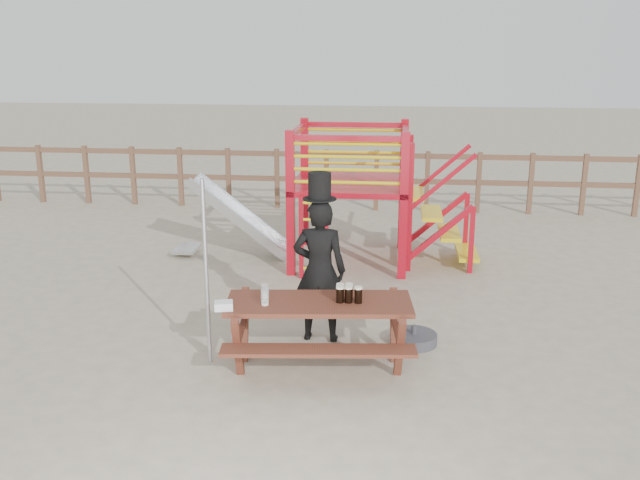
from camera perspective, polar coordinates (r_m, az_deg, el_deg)
The scene contains 10 objects.
ground at distance 7.78m, azimuth -0.90°, elevation -9.45°, with size 60.00×60.00×0.00m, color #B4A48C.
back_fence at distance 14.24m, azimuth 2.52°, elevation 5.35°, with size 15.09×0.09×1.20m.
playground_fort at distance 10.82m, azimuth 2.03°, elevation 3.82°, with size 4.71×1.84×2.10m.
picnic_table at distance 7.40m, azimuth -0.08°, elevation -6.90°, with size 2.01×1.49×0.73m.
man_with_hat at distance 7.95m, azimuth -0.03°, elevation -2.16°, with size 0.61×0.40×1.93m.
metal_pole at distance 7.42m, azimuth -9.09°, elevation -2.68°, with size 0.04×0.04×1.98m, color #B2B2B7.
parasol_base at distance 8.17m, azimuth 7.51°, elevation -7.82°, with size 0.52×0.52×0.22m.
paper_bag at distance 7.14m, azimuth -7.71°, elevation -5.22°, with size 0.18×0.14×0.08m, color white.
stout_pints at distance 7.28m, azimuth 2.19°, elevation -4.28°, with size 0.27×0.18×0.17m.
empty_glasses at distance 7.28m, azimuth -4.43°, elevation -4.47°, with size 0.11×0.28×0.15m.
Camera 1 is at (0.87, -6.98, 3.32)m, focal length 40.00 mm.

